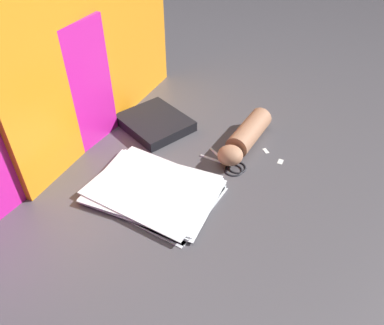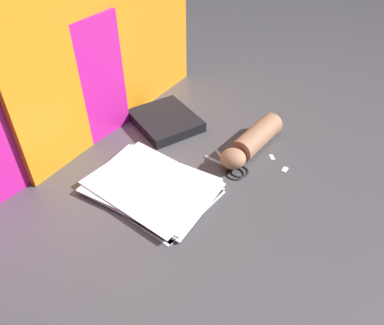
% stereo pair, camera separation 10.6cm
% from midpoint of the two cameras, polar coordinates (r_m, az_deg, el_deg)
% --- Properties ---
extents(ground_plane, '(6.00, 6.00, 0.00)m').
position_cam_midpoint_polar(ground_plane, '(1.08, 2.27, -3.28)').
color(ground_plane, '#4C494F').
extents(backdrop_panel_left, '(0.66, 0.05, 0.39)m').
position_cam_midpoint_polar(backdrop_panel_left, '(1.08, -20.44, 6.84)').
color(backdrop_panel_left, '#D81E9E').
rests_on(backdrop_panel_left, ground_plane).
extents(backdrop_panel_center, '(0.80, 0.05, 0.51)m').
position_cam_midpoint_polar(backdrop_panel_center, '(1.23, -9.28, 16.35)').
color(backdrop_panel_center, orange).
rests_on(backdrop_panel_center, ground_plane).
extents(paper_stack, '(0.27, 0.36, 0.02)m').
position_cam_midpoint_polar(paper_stack, '(1.06, -3.34, -3.82)').
color(paper_stack, white).
rests_on(paper_stack, ground_plane).
extents(book_closed, '(0.26, 0.28, 0.03)m').
position_cam_midpoint_polar(book_closed, '(1.31, -1.75, 6.36)').
color(book_closed, black).
rests_on(book_closed, ground_plane).
extents(scissors, '(0.11, 0.16, 0.01)m').
position_cam_midpoint_polar(scissors, '(1.14, 8.92, -1.04)').
color(scissors, silver).
rests_on(scissors, ground_plane).
extents(hand_forearm, '(0.29, 0.09, 0.07)m').
position_cam_midpoint_polar(hand_forearm, '(1.20, 11.63, 3.07)').
color(hand_forearm, '#A87556').
rests_on(hand_forearm, ground_plane).
extents(paper_scrap_near, '(0.03, 0.03, 0.00)m').
position_cam_midpoint_polar(paper_scrap_near, '(1.21, 14.58, 0.72)').
color(paper_scrap_near, white).
rests_on(paper_scrap_near, ground_plane).
extents(paper_scrap_mid, '(0.02, 0.02, 0.00)m').
position_cam_midpoint_polar(paper_scrap_mid, '(1.17, 16.53, -1.09)').
color(paper_scrap_mid, white).
rests_on(paper_scrap_mid, ground_plane).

